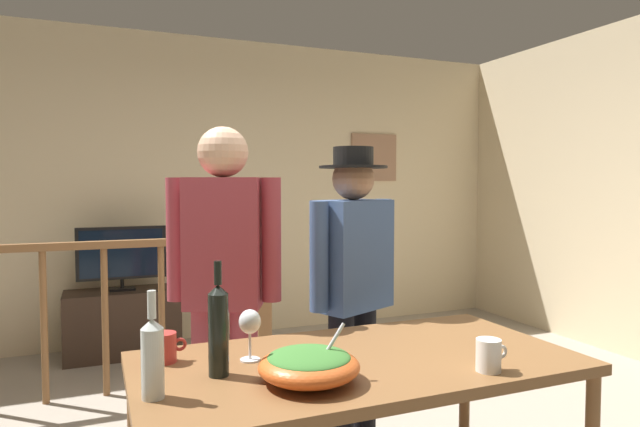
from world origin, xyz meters
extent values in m
cube|color=beige|center=(0.00, 2.89, 1.38)|extent=(6.08, 0.10, 2.75)
cube|color=#996F54|center=(1.66, 2.83, 1.69)|extent=(0.51, 0.03, 0.48)
cylinder|color=brown|center=(-1.33, 1.67, 0.49)|extent=(0.04, 0.04, 0.99)
cylinder|color=brown|center=(-0.97, 1.67, 0.49)|extent=(0.04, 0.04, 0.99)
cylinder|color=brown|center=(-0.60, 1.67, 0.49)|extent=(0.04, 0.04, 0.99)
cylinder|color=brown|center=(-0.24, 1.67, 0.49)|extent=(0.04, 0.04, 0.99)
cylinder|color=brown|center=(0.13, 1.67, 0.49)|extent=(0.04, 0.04, 0.99)
cube|color=brown|center=(-1.33, 1.67, 1.01)|extent=(3.00, 0.07, 0.05)
cube|color=brown|center=(0.13, 1.67, 0.54)|extent=(0.10, 0.10, 1.09)
cube|color=#38281E|center=(-0.82, 2.54, 0.27)|extent=(0.90, 0.40, 0.54)
cube|color=black|center=(-0.82, 2.54, 0.55)|extent=(0.20, 0.12, 0.02)
cylinder|color=black|center=(-0.82, 2.54, 0.60)|extent=(0.03, 0.03, 0.08)
cube|color=black|center=(-0.82, 2.51, 0.86)|extent=(0.69, 0.06, 0.43)
cube|color=black|center=(-0.82, 2.48, 0.86)|extent=(0.64, 0.01, 0.38)
cube|color=brown|center=(-0.14, -0.43, 0.76)|extent=(1.59, 0.81, 0.04)
cylinder|color=brown|center=(0.62, -0.07, 0.37)|extent=(0.05, 0.05, 0.74)
ellipsoid|color=#DB5B23|center=(-0.39, -0.60, 0.83)|extent=(0.33, 0.33, 0.10)
ellipsoid|color=#38702D|center=(-0.39, -0.60, 0.86)|extent=(0.27, 0.27, 0.05)
cylinder|color=silver|center=(-0.32, -0.60, 0.88)|extent=(0.12, 0.01, 0.17)
cylinder|color=silver|center=(-0.51, -0.31, 0.78)|extent=(0.07, 0.07, 0.01)
cylinder|color=silver|center=(-0.51, -0.31, 0.84)|extent=(0.01, 0.01, 0.10)
ellipsoid|color=silver|center=(-0.51, -0.31, 0.92)|extent=(0.08, 0.08, 0.09)
cylinder|color=silver|center=(-0.86, -0.54, 0.89)|extent=(0.07, 0.07, 0.21)
cone|color=silver|center=(-0.86, -0.54, 1.00)|extent=(0.07, 0.07, 0.03)
cylinder|color=silver|center=(-0.86, -0.54, 1.06)|extent=(0.03, 0.03, 0.08)
cylinder|color=black|center=(-0.64, -0.43, 0.92)|extent=(0.07, 0.07, 0.27)
cone|color=black|center=(-0.64, -0.43, 1.07)|extent=(0.07, 0.07, 0.03)
cylinder|color=black|center=(-0.64, -0.43, 1.12)|extent=(0.03, 0.03, 0.08)
cylinder|color=white|center=(0.21, -0.73, 0.84)|extent=(0.08, 0.08, 0.11)
torus|color=white|center=(0.26, -0.73, 0.84)|extent=(0.05, 0.01, 0.05)
cylinder|color=#B7332D|center=(-0.79, -0.22, 0.83)|extent=(0.09, 0.09, 0.11)
torus|color=#B7332D|center=(-0.74, -0.22, 0.84)|extent=(0.05, 0.01, 0.05)
cylinder|color=#9E3842|center=(-0.38, 0.25, 0.42)|extent=(0.13, 0.13, 0.85)
cylinder|color=#9E3842|center=(-0.55, 0.33, 0.42)|extent=(0.13, 0.13, 0.85)
cube|color=#9E3842|center=(-0.47, 0.29, 1.15)|extent=(0.40, 0.34, 0.60)
cylinder|color=#9E3842|center=(-0.26, 0.20, 1.16)|extent=(0.09, 0.09, 0.57)
cylinder|color=#9E3842|center=(-0.67, 0.38, 1.16)|extent=(0.09, 0.09, 0.57)
sphere|color=#D8A884|center=(-0.47, 0.29, 1.56)|extent=(0.23, 0.23, 0.23)
cylinder|color=black|center=(0.28, 0.33, 0.39)|extent=(0.13, 0.13, 0.78)
cylinder|color=black|center=(0.11, 0.25, 0.39)|extent=(0.13, 0.13, 0.78)
cube|color=#3D5684|center=(0.20, 0.29, 1.06)|extent=(0.46, 0.36, 0.55)
cylinder|color=#3D5684|center=(0.42, 0.39, 1.07)|extent=(0.09, 0.09, 0.53)
cylinder|color=#3D5684|center=(-0.03, 0.19, 1.07)|extent=(0.09, 0.09, 0.53)
sphere|color=#A37556|center=(0.20, 0.29, 1.44)|extent=(0.21, 0.21, 0.21)
cylinder|color=black|center=(0.20, 0.29, 1.50)|extent=(0.35, 0.35, 0.01)
cylinder|color=black|center=(0.20, 0.29, 1.55)|extent=(0.20, 0.20, 0.10)
camera|label=1|loc=(-1.01, -2.19, 1.41)|focal=30.65mm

